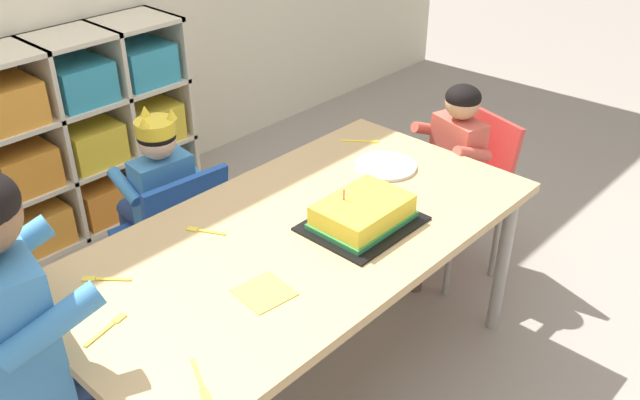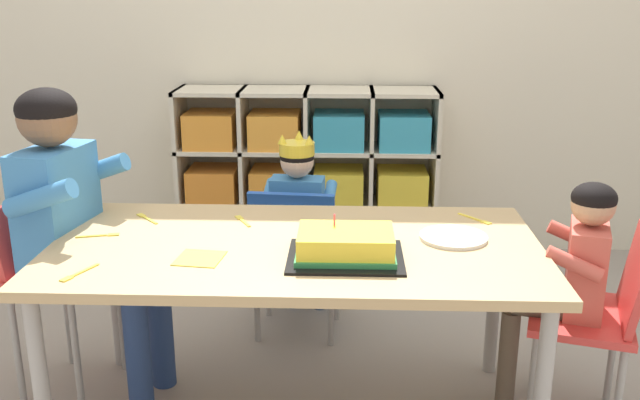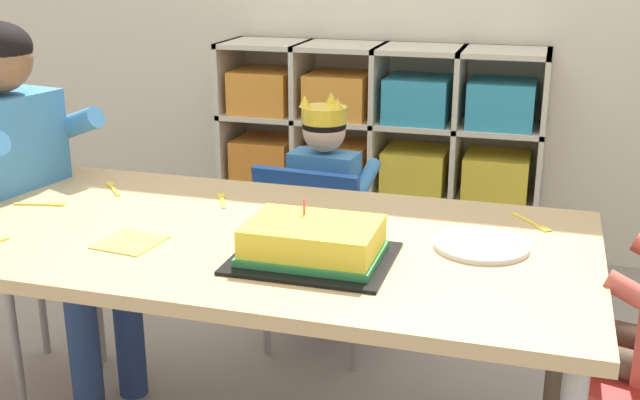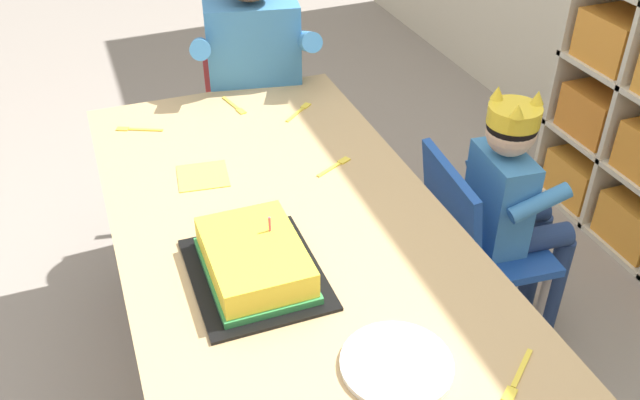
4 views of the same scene
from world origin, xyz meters
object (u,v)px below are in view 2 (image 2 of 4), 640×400
Objects in this scene: fork_near_cake_tray at (242,220)px; adult_helper_seated at (75,210)px; child_with_crown at (299,207)px; fork_at_table_front_edge at (146,218)px; activity_table at (296,260)px; classroom_chair_adult_side at (53,268)px; fork_near_child_seat at (101,235)px; classroom_chair_blue at (296,247)px; birthday_cake_on_tray at (346,247)px; guest_at_table_side at (569,272)px; paper_plate_stack at (453,237)px; classroom_chair_guest_side at (600,310)px; fork_scattered_mid_table at (78,274)px; fork_beside_plate_stack at (476,219)px.

adult_helper_seated is at bearing -111.07° from fork_near_cake_tray.
fork_at_table_front_edge is (-0.49, -0.47, 0.10)m from child_with_crown.
activity_table is 0.88m from classroom_chair_adult_side.
adult_helper_seated is 0.17m from fork_near_child_seat.
fork_near_child_seat is (-0.59, -0.64, 0.10)m from child_with_crown.
birthday_cake_on_tray is at bearing 110.94° from classroom_chair_blue.
guest_at_table_side is at bearing 148.88° from child_with_crown.
fork_at_table_front_edge is (-1.03, 0.16, -0.00)m from paper_plate_stack.
classroom_chair_adult_side reaches higher than fork_near_cake_tray.
guest_at_table_side is 1.41m from fork_at_table_front_edge.
fork_at_table_front_edge is at bearing 41.38° from classroom_chair_blue.
fork_near_child_seat and fork_near_cake_tray have the same top height.
activity_table is 4.49× the size of birthday_cake_on_tray.
child_with_crown is 0.69m from fork_at_table_front_edge.
classroom_chair_guest_side is (1.81, -0.16, -0.04)m from classroom_chair_adult_side.
child_with_crown reaches higher than fork_scattered_mid_table.
paper_plate_stack is (0.54, -0.52, 0.24)m from classroom_chair_blue.
classroom_chair_adult_side is (-0.81, -0.41, 0.07)m from classroom_chair_blue.
fork_scattered_mid_table is at bearing 64.87° from child_with_crown.
adult_helper_seated is (-0.71, -0.54, 0.15)m from child_with_crown.
adult_helper_seated is (0.11, -0.02, 0.22)m from classroom_chair_adult_side.
paper_plate_stack is at bearing 112.79° from fork_beside_plate_stack.
guest_at_table_side reaches higher than classroom_chair_adult_side.
paper_plate_stack reaches higher than fork_scattered_mid_table.
fork_near_cake_tray is (-0.15, -0.37, 0.24)m from classroom_chair_blue.
classroom_chair_adult_side is 1.47m from fork_beside_plate_stack.
child_with_crown reaches higher than guest_at_table_side.
fork_near_child_seat and fork_scattered_mid_table have the same top height.
fork_near_child_seat is (0.23, -0.12, 0.17)m from classroom_chair_adult_side.
classroom_chair_blue is 0.77× the size of child_with_crown.
activity_table is at bearing -40.97° from fork_scattered_mid_table.
fork_near_cake_tray is at bearing -83.06° from guest_at_table_side.
guest_at_table_side is 1.07m from fork_near_cake_tray.
paper_plate_stack is 1.12m from fork_near_child_seat.
classroom_chair_guest_side is (0.96, 0.01, -0.16)m from activity_table.
fork_beside_plate_stack is at bearing 175.51° from fork_near_child_seat.
classroom_chair_adult_side is 0.68m from fork_near_cake_tray.
classroom_chair_guest_side is (1.00, -0.68, -0.11)m from child_with_crown.
fork_near_child_seat is 1.25m from fork_beside_plate_stack.
classroom_chair_blue reaches higher than fork_scattered_mid_table.
birthday_cake_on_tray is 0.58m from fork_beside_plate_stack.
fork_beside_plate_stack is (1.35, 0.11, -0.05)m from adult_helper_seated.
guest_at_table_side is at bearing -53.54° from fork_scattered_mid_table.
birthday_cake_on_tray is (-0.80, -0.12, 0.25)m from classroom_chair_guest_side.
classroom_chair_blue is 1.06m from guest_at_table_side.
fork_near_cake_tray is (0.66, 0.04, 0.17)m from classroom_chair_adult_side.
classroom_chair_adult_side is 5.88× the size of fork_beside_plate_stack.
adult_helper_seated reaches higher than child_with_crown.
fork_scattered_mid_table is (-1.55, -0.27, 0.21)m from classroom_chair_guest_side.
guest_at_table_side is 0.73m from birthday_cake_on_tray.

